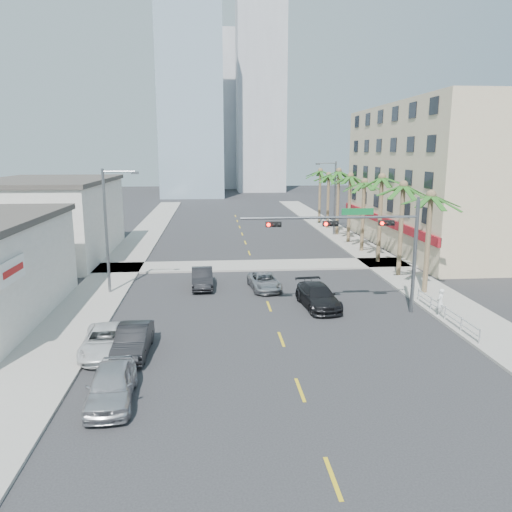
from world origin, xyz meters
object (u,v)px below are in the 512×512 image
at_px(car_lane_right, 318,296).
at_px(pedestrian, 440,302).
at_px(car_parked_near, 111,385).
at_px(car_lane_center, 264,282).
at_px(traffic_signal_mast, 366,236).
at_px(car_lane_left, 202,278).
at_px(car_parked_mid, 133,340).
at_px(car_parked_far, 105,341).

relative_size(car_lane_right, pedestrian, 2.99).
height_order(car_parked_near, car_lane_center, car_parked_near).
relative_size(traffic_signal_mast, car_lane_left, 2.49).
xyz_separation_m(car_lane_right, pedestrian, (7.08, -2.82, 0.26)).
bearing_deg(pedestrian, car_parked_near, -17.78).
distance_m(traffic_signal_mast, car_lane_right, 5.28).
bearing_deg(car_parked_near, traffic_signal_mast, 33.71).
xyz_separation_m(car_lane_center, car_lane_right, (3.10, -4.62, 0.14)).
relative_size(car_lane_left, car_lane_center, 1.01).
relative_size(traffic_signal_mast, pedestrian, 6.45).
xyz_separation_m(traffic_signal_mast, car_parked_mid, (-13.58, -5.31, -4.32)).
xyz_separation_m(car_parked_near, car_parked_mid, (0.12, 5.02, -0.03)).
bearing_deg(car_parked_near, car_parked_mid, 85.33).
distance_m(car_parked_far, car_lane_left, 13.18).
xyz_separation_m(car_parked_far, car_lane_left, (4.73, 12.31, 0.07)).
distance_m(traffic_signal_mast, car_parked_far, 16.48).
distance_m(car_parked_near, pedestrian, 20.38).
xyz_separation_m(car_lane_center, pedestrian, (10.18, -7.45, 0.40)).
bearing_deg(car_parked_mid, car_lane_center, 56.62).
bearing_deg(traffic_signal_mast, car_parked_near, -142.99).
bearing_deg(car_lane_left, car_lane_center, -13.84).
distance_m(car_parked_near, car_lane_right, 16.34).
xyz_separation_m(car_parked_mid, pedestrian, (18.10, 4.11, 0.27)).
height_order(traffic_signal_mast, car_lane_left, traffic_signal_mast).
bearing_deg(car_parked_mid, car_parked_far, 172.06).
xyz_separation_m(car_lane_left, car_lane_right, (7.75, -5.60, 0.01)).
distance_m(traffic_signal_mast, car_lane_left, 13.32).
bearing_deg(traffic_signal_mast, car_lane_right, 147.73).
height_order(car_lane_left, car_lane_center, car_lane_left).
distance_m(car_parked_near, car_parked_mid, 5.02).
height_order(car_parked_mid, car_lane_right, car_lane_right).
relative_size(car_parked_mid, pedestrian, 2.61).
relative_size(traffic_signal_mast, car_parked_near, 2.45).
bearing_deg(car_parked_far, car_lane_left, 64.75).
bearing_deg(car_lane_right, car_lane_center, 117.97).
height_order(car_parked_near, car_parked_mid, car_parked_near).
xyz_separation_m(car_parked_near, car_parked_far, (-1.34, 5.25, -0.11)).
bearing_deg(car_lane_right, car_parked_far, -157.59).
bearing_deg(car_parked_far, car_parked_near, -79.89).
bearing_deg(car_lane_center, car_parked_mid, -130.35).
relative_size(car_parked_mid, car_lane_right, 0.87).
height_order(car_parked_far, car_lane_left, car_lane_left).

